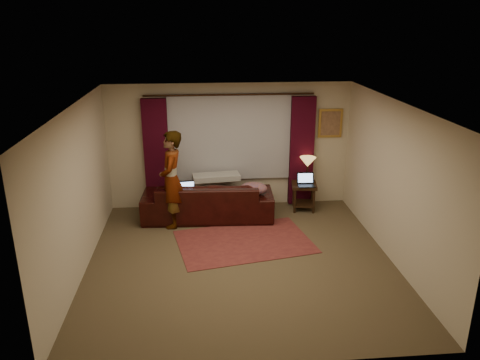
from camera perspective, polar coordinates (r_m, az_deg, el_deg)
name	(u,v)px	position (r m, az deg, el deg)	size (l,w,h in m)	color
floor	(240,261)	(7.90, 0.06, -9.80)	(5.00, 5.00, 0.01)	brown
ceiling	(241,105)	(7.02, 0.06, 9.14)	(5.00, 5.00, 0.02)	silver
wall_back	(230,146)	(9.74, -1.27, 4.16)	(5.00, 0.02, 2.60)	beige
wall_front	(262,267)	(5.10, 2.65, -10.54)	(5.00, 0.02, 2.60)	beige
wall_left	(78,192)	(7.57, -19.15, -1.41)	(0.02, 5.00, 2.60)	beige
wall_right	(394,182)	(7.97, 18.26, -0.28)	(0.02, 5.00, 2.60)	beige
sheer_curtain	(230,137)	(9.63, -1.26, 5.22)	(2.50, 0.05, 1.80)	#A1A1A9
drape_left	(157,155)	(9.68, -10.13, 3.04)	(0.50, 0.14, 2.30)	#330513
drape_right	(302,151)	(9.88, 7.51, 3.49)	(0.50, 0.14, 2.30)	#330513
curtain_rod	(230,95)	(9.41, -1.28, 10.35)	(0.04, 0.04, 3.40)	black
picture_frame	(330,123)	(9.96, 10.95, 6.82)	(0.50, 0.04, 0.60)	#B28438
sofa	(208,193)	(9.33, -3.95, -1.59)	(2.58, 1.12, 1.04)	black
throw_blanket	(216,164)	(9.40, -2.95, 1.98)	(0.94, 0.38, 0.11)	#9A9994
clothing_pile	(253,189)	(9.19, 1.62, -1.10)	(0.55, 0.43, 0.23)	#764B56
laptop_sofa	(187,190)	(9.19, -6.52, -1.17)	(0.35, 0.38, 0.25)	black
area_rug	(244,242)	(8.50, 0.51, -7.52)	(2.34, 1.56, 0.01)	maroon
end_table	(304,197)	(9.86, 7.76, -2.01)	(0.50, 0.50, 0.58)	black
tiffany_lamp	(307,170)	(9.78, 8.21, 1.25)	(0.34, 0.34, 0.54)	#9A8C45
laptop_table	(306,180)	(9.59, 8.10, -0.02)	(0.34, 0.37, 0.25)	black
person	(172,180)	(8.90, -8.34, 0.03)	(0.55, 0.55, 1.87)	#9A9994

